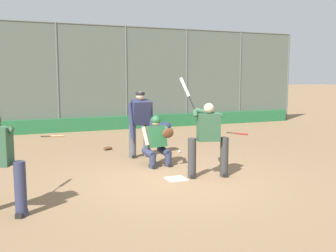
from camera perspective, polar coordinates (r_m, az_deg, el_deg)
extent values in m
plane|color=#846647|center=(8.72, 1.19, -7.70)|extent=(160.00, 160.00, 0.00)
cube|color=white|center=(8.72, 1.19, -7.66)|extent=(0.43, 0.43, 0.01)
cylinder|color=#515651|center=(21.01, 16.99, 6.73)|extent=(0.08, 0.08, 4.36)
cylinder|color=#515651|center=(19.33, 10.43, 6.91)|extent=(0.08, 0.08, 4.36)
cylinder|color=#515651|center=(17.95, 2.73, 7.00)|extent=(0.08, 0.08, 4.36)
cylinder|color=#515651|center=(16.93, -6.06, 6.96)|extent=(0.08, 0.08, 4.36)
cylinder|color=#515651|center=(16.35, -15.71, 6.72)|extent=(0.08, 0.08, 4.36)
cube|color=#515B51|center=(16.59, -10.80, 6.86)|extent=(19.89, 0.01, 4.36)
cylinder|color=#515651|center=(16.71, -10.98, 14.25)|extent=(19.89, 0.06, 0.06)
cube|color=#236638|center=(16.60, -10.58, 0.29)|extent=(19.49, 0.18, 0.56)
cube|color=slate|center=(18.67, -21.18, 0.01)|extent=(13.92, 2.50, 0.12)
cube|color=slate|center=(17.83, -21.13, 0.21)|extent=(13.92, 0.55, 0.44)
cube|color=#B7BABC|center=(17.80, -21.17, 1.04)|extent=(13.92, 0.24, 0.08)
cube|color=slate|center=(18.36, -21.20, 0.90)|extent=(13.92, 0.55, 0.76)
cube|color=#B7BABC|center=(18.32, -21.26, 2.21)|extent=(13.92, 0.24, 0.08)
cube|color=slate|center=(18.89, -21.27, 1.55)|extent=(13.92, 0.55, 1.08)
cube|color=#B7BABC|center=(18.85, -21.35, 3.31)|extent=(13.92, 0.24, 0.08)
cube|color=slate|center=(19.42, -21.33, 2.17)|extent=(13.92, 0.55, 1.40)
cube|color=#B7BABC|center=(19.38, -21.43, 4.34)|extent=(13.92, 0.24, 0.08)
cylinder|color=#333333|center=(8.95, 8.16, -4.45)|extent=(0.19, 0.19, 0.89)
cube|color=black|center=(9.04, 8.11, -6.98)|extent=(0.17, 0.30, 0.08)
cylinder|color=#333333|center=(8.76, 3.49, -4.65)|extent=(0.19, 0.19, 0.89)
cube|color=black|center=(8.85, 3.47, -7.23)|extent=(0.17, 0.30, 0.08)
cube|color=#2D5138|center=(8.73, 5.91, -0.17)|extent=(0.53, 0.38, 0.61)
sphere|color=tan|center=(8.69, 5.95, 2.58)|extent=(0.23, 0.23, 0.23)
cylinder|color=#2D5138|center=(8.72, 5.87, 1.91)|extent=(0.62, 0.29, 0.23)
cylinder|color=#2D5138|center=(8.65, 3.99, 1.89)|extent=(0.11, 0.15, 0.17)
sphere|color=black|center=(8.66, 3.93, 2.33)|extent=(0.04, 0.04, 0.04)
cylinder|color=black|center=(8.72, 3.49, 3.33)|extent=(0.10, 0.21, 0.31)
cylinder|color=#B7BCC1|center=(8.85, 2.46, 5.64)|extent=(0.17, 0.32, 0.44)
cylinder|color=#2D334C|center=(9.88, 0.04, -4.94)|extent=(0.16, 0.16, 0.33)
cylinder|color=#2D334C|center=(10.03, -0.54, -3.69)|extent=(0.24, 0.51, 0.25)
cube|color=black|center=(9.91, 0.04, -5.64)|extent=(0.12, 0.27, 0.08)
cylinder|color=#2D334C|center=(9.69, -2.24, -5.20)|extent=(0.16, 0.16, 0.33)
cylinder|color=#2D334C|center=(9.84, -2.79, -3.92)|extent=(0.24, 0.51, 0.25)
cube|color=black|center=(9.71, -2.24, -5.91)|extent=(0.12, 0.27, 0.08)
cube|color=#2D5138|center=(9.90, -1.78, -1.52)|extent=(0.51, 0.42, 0.59)
cube|color=#235B33|center=(9.77, -1.38, -1.64)|extent=(0.44, 0.18, 0.49)
sphere|color=tan|center=(9.85, -1.79, 0.61)|extent=(0.22, 0.22, 0.22)
sphere|color=#235B33|center=(9.85, -1.79, 0.83)|extent=(0.24, 0.24, 0.24)
cylinder|color=#2D5138|center=(9.73, -0.17, -0.59)|extent=(0.26, 0.58, 0.17)
ellipsoid|color=#56331E|center=(9.46, -0.01, -1.04)|extent=(0.31, 0.13, 0.24)
cylinder|color=tan|center=(9.78, -3.28, -1.48)|extent=(0.13, 0.34, 0.47)
cylinder|color=#4C4C51|center=(11.07, -3.09, -2.04)|extent=(0.19, 0.19, 0.93)
cube|color=black|center=(11.15, -3.08, -4.20)|extent=(0.12, 0.28, 0.08)
cylinder|color=#4C4C51|center=(10.92, -5.17, -2.19)|extent=(0.19, 0.19, 0.93)
cube|color=black|center=(11.00, -5.15, -4.38)|extent=(0.12, 0.28, 0.08)
cube|color=#282D4C|center=(10.83, -4.04, 2.00)|extent=(0.52, 0.46, 0.71)
sphere|color=tan|center=(10.80, -4.06, 4.36)|extent=(0.23, 0.23, 0.23)
cylinder|color=black|center=(10.80, -4.07, 4.70)|extent=(0.24, 0.24, 0.08)
cylinder|color=#282D4C|center=(10.90, -2.48, 0.90)|extent=(0.15, 0.26, 0.99)
cylinder|color=#282D4C|center=(10.69, -5.36, 0.75)|extent=(0.17, 0.26, 0.99)
cylinder|color=#2D334C|center=(6.80, -20.63, -8.55)|extent=(0.19, 0.19, 0.90)
cube|color=black|center=(6.92, -20.47, -11.83)|extent=(0.22, 0.30, 0.08)
sphere|color=black|center=(15.31, -17.92, -1.44)|extent=(0.04, 0.04, 0.04)
cylinder|color=black|center=(15.28, -17.29, -1.43)|extent=(0.34, 0.11, 0.03)
cylinder|color=tan|center=(15.23, -15.78, -1.40)|extent=(0.47, 0.17, 0.07)
sphere|color=black|center=(15.80, 8.55, -0.91)|extent=(0.04, 0.04, 0.04)
cylinder|color=black|center=(15.71, 9.15, -0.97)|extent=(0.21, 0.34, 0.03)
cylinder|color=maroon|center=(15.49, 10.59, -1.11)|extent=(0.31, 0.49, 0.07)
ellipsoid|color=#56331E|center=(12.23, -8.74, -3.21)|extent=(0.28, 0.18, 0.10)
ellipsoid|color=#56331E|center=(12.13, -9.00, -3.32)|extent=(0.10, 0.08, 0.08)
sphere|color=white|center=(11.62, 1.66, -3.73)|extent=(0.07, 0.07, 0.07)
cylinder|color=navy|center=(16.48, -1.64, -0.08)|extent=(0.98, 0.30, 0.30)
sphere|color=navy|center=(16.66, -0.06, 0.01)|extent=(0.30, 0.30, 0.30)
sphere|color=navy|center=(16.31, -3.25, -0.16)|extent=(0.30, 0.30, 0.30)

